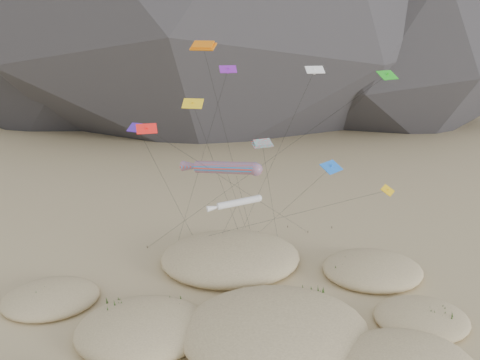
% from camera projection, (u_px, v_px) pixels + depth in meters
% --- Properties ---
extents(ground, '(500.00, 500.00, 0.00)m').
position_uv_depth(ground, '(261.00, 355.00, 40.23)').
color(ground, '#CCB789').
rests_on(ground, ground).
extents(dunes, '(45.60, 40.59, 3.79)m').
position_uv_depth(dunes, '(241.00, 322.00, 43.61)').
color(dunes, '#CCB789').
rests_on(dunes, ground).
extents(dune_grass, '(41.63, 27.52, 1.47)m').
position_uv_depth(dune_grass, '(243.00, 321.00, 43.54)').
color(dune_grass, black).
rests_on(dune_grass, ground).
extents(kite_stakes, '(25.42, 4.46, 0.30)m').
position_uv_depth(kite_stakes, '(245.00, 235.00, 63.42)').
color(kite_stakes, '#3F2D1E').
rests_on(kite_stakes, ground).
extents(rainbow_tube_kite, '(8.61, 17.61, 14.43)m').
position_uv_depth(rainbow_tube_kite, '(223.00, 168.00, 47.24)').
color(rainbow_tube_kite, '#FE361A').
rests_on(rainbow_tube_kite, ground).
extents(white_tube_kite, '(5.88, 12.56, 10.35)m').
position_uv_depth(white_tube_kite, '(236.00, 203.00, 47.95)').
color(white_tube_kite, silver).
rests_on(white_tube_kite, ground).
extents(orange_parafoil, '(7.69, 8.83, 25.61)m').
position_uv_depth(orange_parafoil, '(204.00, 48.00, 48.16)').
color(orange_parafoil, orange).
rests_on(orange_parafoil, ground).
extents(multi_parafoil, '(4.96, 10.00, 15.82)m').
position_uv_depth(multi_parafoil, '(263.00, 145.00, 48.85)').
color(multi_parafoil, red).
rests_on(multi_parafoil, ground).
extents(delta_kites, '(27.02, 19.04, 23.24)m').
position_uv_depth(delta_kites, '(271.00, 125.00, 46.58)').
color(delta_kites, '#711B9E').
rests_on(delta_kites, ground).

